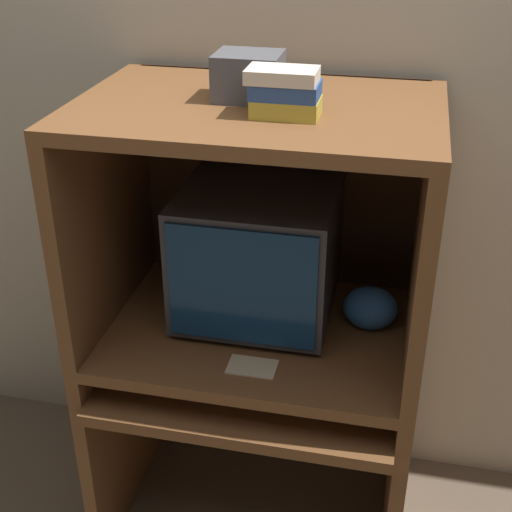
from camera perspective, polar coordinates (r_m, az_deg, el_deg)
name	(u,v)px	position (r m, az deg, el deg)	size (l,w,h in m)	color
wall_back	(285,105)	(2.20, 2.30, 12.02)	(6.00, 0.06, 2.60)	#B2A893
desk_base	(255,424)	(2.28, -0.09, -13.30)	(0.92, 0.68, 0.63)	brown
desk_monitor_shelf	(258,334)	(2.11, 0.12, -6.25)	(0.92, 0.65, 0.12)	brown
hutch_upper	(260,184)	(1.92, 0.35, 5.78)	(0.92, 0.65, 0.67)	brown
crt_monitor	(258,253)	(2.05, 0.15, 0.28)	(0.44, 0.43, 0.39)	#333338
keyboard	(237,381)	(2.06, -1.51, -9.99)	(0.39, 0.15, 0.03)	beige
mouse	(323,396)	(2.01, 5.35, -11.11)	(0.07, 0.05, 0.03)	#B7B7B7
snack_bag	(370,308)	(2.08, 9.11, -4.13)	(0.16, 0.12, 0.13)	#336BB7
book_stack	(285,92)	(1.69, 2.32, 12.95)	(0.17, 0.11, 0.11)	gold
paper_card	(252,367)	(1.93, -0.31, -8.85)	(0.13, 0.09, 0.00)	#CCB28C
storage_box	(249,76)	(1.83, -0.60, 14.18)	(0.16, 0.14, 0.11)	#4C4C51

